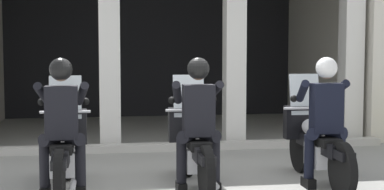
% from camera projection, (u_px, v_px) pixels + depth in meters
% --- Properties ---
extents(ground_plane, '(80.00, 80.00, 0.00)m').
position_uv_depth(ground_plane, '(167.00, 146.00, 9.95)').
color(ground_plane, gray).
extents(station_building, '(7.58, 4.96, 3.40)m').
position_uv_depth(station_building, '(159.00, 28.00, 12.31)').
color(station_building, black).
rests_on(station_building, ground).
extents(kerb_strip, '(7.08, 0.24, 0.12)m').
position_uv_depth(kerb_strip, '(177.00, 147.00, 9.57)').
color(kerb_strip, '#B7B5AD').
rests_on(kerb_strip, ground).
extents(motorcycle_left, '(0.62, 2.04, 1.35)m').
position_uv_depth(motorcycle_left, '(64.00, 149.00, 6.87)').
color(motorcycle_left, black).
rests_on(motorcycle_left, ground).
extents(police_officer_left, '(0.63, 0.61, 1.58)m').
position_uv_depth(police_officer_left, '(62.00, 115.00, 6.55)').
color(police_officer_left, black).
rests_on(police_officer_left, ground).
extents(motorcycle_center, '(0.62, 2.04, 1.35)m').
position_uv_depth(motorcycle_center, '(194.00, 146.00, 7.08)').
color(motorcycle_center, black).
rests_on(motorcycle_center, ground).
extents(police_officer_center, '(0.63, 0.61, 1.58)m').
position_uv_depth(police_officer_center, '(198.00, 113.00, 6.76)').
color(police_officer_center, black).
rests_on(police_officer_center, ground).
extents(motorcycle_right, '(0.62, 2.04, 1.35)m').
position_uv_depth(motorcycle_right, '(316.00, 142.00, 7.32)').
color(motorcycle_right, black).
rests_on(motorcycle_right, ground).
extents(police_officer_right, '(0.63, 0.61, 1.58)m').
position_uv_depth(police_officer_right, '(325.00, 110.00, 7.00)').
color(police_officer_right, black).
rests_on(police_officer_right, ground).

